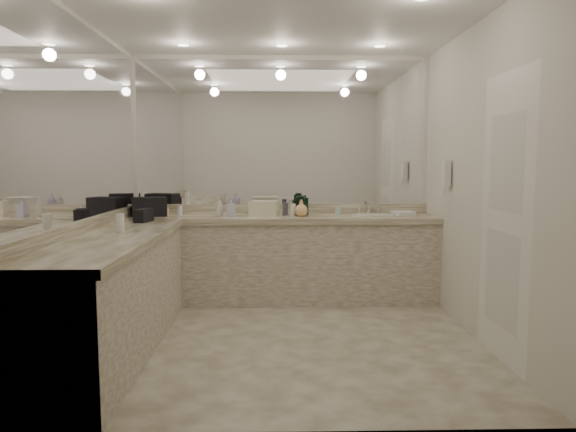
{
  "coord_description": "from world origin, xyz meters",
  "views": [
    {
      "loc": [
        -0.06,
        -4.14,
        1.45
      ],
      "look_at": [
        0.05,
        0.4,
        0.98
      ],
      "focal_mm": 32.0,
      "sensor_mm": 36.0,
      "label": 1
    }
  ],
  "objects_px": {
    "soap_bottle_c": "(301,208)",
    "soap_bottle_a": "(219,206)",
    "sink": "(372,216)",
    "hand_towel": "(403,213)",
    "soap_bottle_b": "(231,207)",
    "cream_cosmetic_case": "(264,208)",
    "black_toiletry_bag": "(149,207)",
    "wall_phone": "(446,174)"
  },
  "relations": [
    {
      "from": "soap_bottle_c",
      "to": "soap_bottle_a",
      "type": "bearing_deg",
      "value": 174.79
    },
    {
      "from": "sink",
      "to": "hand_towel",
      "type": "bearing_deg",
      "value": 4.82
    },
    {
      "from": "soap_bottle_b",
      "to": "soap_bottle_c",
      "type": "xyz_separation_m",
      "value": [
        0.73,
        0.02,
        -0.01
      ]
    },
    {
      "from": "sink",
      "to": "cream_cosmetic_case",
      "type": "height_order",
      "value": "cream_cosmetic_case"
    },
    {
      "from": "soap_bottle_c",
      "to": "cream_cosmetic_case",
      "type": "bearing_deg",
      "value": 177.97
    },
    {
      "from": "sink",
      "to": "soap_bottle_c",
      "type": "bearing_deg",
      "value": -175.75
    },
    {
      "from": "soap_bottle_a",
      "to": "soap_bottle_b",
      "type": "xyz_separation_m",
      "value": [
        0.13,
        -0.1,
        0.0
      ]
    },
    {
      "from": "hand_towel",
      "to": "soap_bottle_c",
      "type": "height_order",
      "value": "soap_bottle_c"
    },
    {
      "from": "cream_cosmetic_case",
      "to": "soap_bottle_c",
      "type": "bearing_deg",
      "value": 10.32
    },
    {
      "from": "sink",
      "to": "soap_bottle_c",
      "type": "xyz_separation_m",
      "value": [
        -0.75,
        -0.06,
        0.09
      ]
    },
    {
      "from": "black_toiletry_bag",
      "to": "soap_bottle_b",
      "type": "height_order",
      "value": "soap_bottle_b"
    },
    {
      "from": "hand_towel",
      "to": "soap_bottle_a",
      "type": "xyz_separation_m",
      "value": [
        -1.94,
        -0.01,
        0.08
      ]
    },
    {
      "from": "black_toiletry_bag",
      "to": "cream_cosmetic_case",
      "type": "relative_size",
      "value": 1.18
    },
    {
      "from": "sink",
      "to": "black_toiletry_bag",
      "type": "bearing_deg",
      "value": -179.32
    },
    {
      "from": "cream_cosmetic_case",
      "to": "soap_bottle_a",
      "type": "relative_size",
      "value": 1.48
    },
    {
      "from": "soap_bottle_b",
      "to": "soap_bottle_c",
      "type": "height_order",
      "value": "soap_bottle_b"
    },
    {
      "from": "soap_bottle_a",
      "to": "wall_phone",
      "type": "bearing_deg",
      "value": -13.3
    },
    {
      "from": "wall_phone",
      "to": "hand_towel",
      "type": "xyz_separation_m",
      "value": [
        -0.27,
        0.53,
        -0.43
      ]
    },
    {
      "from": "hand_towel",
      "to": "soap_bottle_b",
      "type": "xyz_separation_m",
      "value": [
        -1.81,
        -0.1,
        0.08
      ]
    },
    {
      "from": "soap_bottle_b",
      "to": "soap_bottle_c",
      "type": "bearing_deg",
      "value": 1.41
    },
    {
      "from": "sink",
      "to": "wall_phone",
      "type": "xyz_separation_m",
      "value": [
        0.61,
        -0.5,
        0.46
      ]
    },
    {
      "from": "black_toiletry_bag",
      "to": "soap_bottle_a",
      "type": "bearing_deg",
      "value": 4.02
    },
    {
      "from": "wall_phone",
      "to": "soap_bottle_a",
      "type": "bearing_deg",
      "value": 166.7
    },
    {
      "from": "cream_cosmetic_case",
      "to": "soap_bottle_c",
      "type": "xyz_separation_m",
      "value": [
        0.38,
        -0.01,
        0.0
      ]
    },
    {
      "from": "soap_bottle_a",
      "to": "soap_bottle_c",
      "type": "xyz_separation_m",
      "value": [
        0.86,
        -0.08,
        -0.01
      ]
    },
    {
      "from": "cream_cosmetic_case",
      "to": "soap_bottle_c",
      "type": "relative_size",
      "value": 1.67
    },
    {
      "from": "black_toiletry_bag",
      "to": "soap_bottle_b",
      "type": "distance_m",
      "value": 0.85
    },
    {
      "from": "soap_bottle_b",
      "to": "sink",
      "type": "bearing_deg",
      "value": 2.85
    },
    {
      "from": "hand_towel",
      "to": "soap_bottle_a",
      "type": "height_order",
      "value": "soap_bottle_a"
    },
    {
      "from": "sink",
      "to": "soap_bottle_a",
      "type": "distance_m",
      "value": 1.61
    },
    {
      "from": "soap_bottle_a",
      "to": "soap_bottle_b",
      "type": "height_order",
      "value": "soap_bottle_b"
    },
    {
      "from": "black_toiletry_bag",
      "to": "hand_towel",
      "type": "xyz_separation_m",
      "value": [
        2.66,
        0.06,
        -0.08
      ]
    },
    {
      "from": "hand_towel",
      "to": "soap_bottle_c",
      "type": "xyz_separation_m",
      "value": [
        -1.08,
        -0.08,
        0.07
      ]
    },
    {
      "from": "soap_bottle_b",
      "to": "cream_cosmetic_case",
      "type": "bearing_deg",
      "value": 5.27
    },
    {
      "from": "sink",
      "to": "soap_bottle_b",
      "type": "relative_size",
      "value": 2.21
    },
    {
      "from": "cream_cosmetic_case",
      "to": "soap_bottle_c",
      "type": "height_order",
      "value": "soap_bottle_c"
    },
    {
      "from": "soap_bottle_b",
      "to": "hand_towel",
      "type": "bearing_deg",
      "value": 3.22
    },
    {
      "from": "sink",
      "to": "hand_towel",
      "type": "distance_m",
      "value": 0.34
    },
    {
      "from": "hand_towel",
      "to": "sink",
      "type": "bearing_deg",
      "value": -175.18
    },
    {
      "from": "soap_bottle_a",
      "to": "black_toiletry_bag",
      "type": "bearing_deg",
      "value": -175.98
    },
    {
      "from": "soap_bottle_c",
      "to": "soap_bottle_b",
      "type": "bearing_deg",
      "value": -178.59
    },
    {
      "from": "black_toiletry_bag",
      "to": "soap_bottle_b",
      "type": "bearing_deg",
      "value": -3.1
    }
  ]
}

